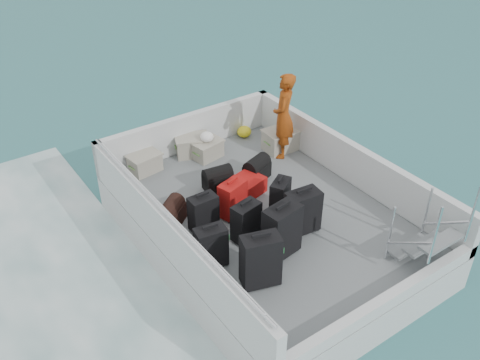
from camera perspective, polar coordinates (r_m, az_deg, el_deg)
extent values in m
plane|color=#1D6563|center=(8.83, 2.78, -6.67)|extent=(160.00, 160.00, 0.00)
cube|color=silver|center=(8.64, 2.83, -5.16)|extent=(3.60, 5.00, 0.60)
cube|color=slate|center=(8.44, 2.89, -3.53)|extent=(3.30, 4.70, 0.02)
cube|color=silver|center=(7.50, -7.65, -5.91)|extent=(0.14, 5.00, 0.70)
cube|color=silver|center=(9.23, 11.53, 2.06)|extent=(0.14, 5.00, 0.70)
cube|color=silver|center=(9.96, -5.59, 5.13)|extent=(3.60, 0.14, 0.70)
cube|color=silver|center=(7.11, 15.16, -12.49)|extent=(3.60, 0.14, 0.20)
cylinder|color=silver|center=(7.25, -7.89, -3.48)|extent=(0.04, 4.80, 0.04)
cube|color=black|center=(6.99, 2.21, -8.65)|extent=(0.57, 0.42, 0.78)
cube|color=black|center=(7.30, -3.10, -7.22)|extent=(0.46, 0.31, 0.64)
cube|color=black|center=(7.93, -3.92, -3.61)|extent=(0.42, 0.25, 0.60)
cube|color=black|center=(7.45, 4.48, -5.49)|extent=(0.57, 0.38, 0.80)
cube|color=black|center=(7.74, 0.65, -4.53)|extent=(0.45, 0.32, 0.62)
cube|color=#B0150D|center=(8.20, -0.80, -2.07)|extent=(0.48, 0.37, 0.60)
cube|color=black|center=(7.92, 6.70, -3.43)|extent=(0.53, 0.35, 0.69)
cube|color=black|center=(8.33, 4.30, -1.74)|extent=(0.45, 0.40, 0.55)
cube|color=#B0150D|center=(8.74, 0.38, -0.83)|extent=(0.77, 0.60, 0.27)
cube|color=#ADA997|center=(9.47, -10.10, 1.73)|extent=(0.56, 0.42, 0.31)
cube|color=#ADA997|center=(9.85, -5.13, 3.61)|extent=(0.68, 0.58, 0.34)
cube|color=#ADA997|center=(9.74, -3.49, 3.21)|extent=(0.57, 0.44, 0.31)
cube|color=#ADA997|center=(9.99, 4.45, 4.24)|extent=(0.65, 0.46, 0.38)
ellipsoid|color=yellow|center=(10.42, 0.46, 5.19)|extent=(0.28, 0.26, 0.22)
ellipsoid|color=white|center=(9.62, -3.54, 4.46)|extent=(0.24, 0.24, 0.18)
imported|color=#CA5213|center=(9.54, 4.67, 6.82)|extent=(0.68, 0.68, 1.58)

